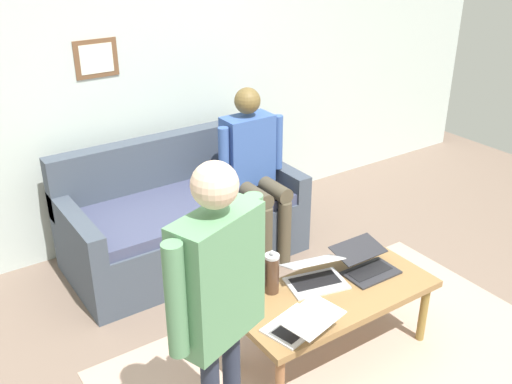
{
  "coord_description": "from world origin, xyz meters",
  "views": [
    {
      "loc": [
        1.83,
        1.87,
        2.39
      ],
      "look_at": [
        -0.03,
        -0.87,
        0.8
      ],
      "focal_mm": 40.89,
      "sensor_mm": 36.0,
      "label": 1
    }
  ],
  "objects_px": {
    "person_standing": "(218,292)",
    "laptop_center": "(366,264)",
    "laptop_right": "(315,276)",
    "person_seated": "(254,164)",
    "laptop_left": "(301,323)",
    "couch": "(182,220)",
    "coffee_table": "(333,298)",
    "french_press": "(272,273)"
  },
  "relations": [
    {
      "from": "person_standing",
      "to": "laptop_center",
      "type": "bearing_deg",
      "value": -162.53
    },
    {
      "from": "laptop_right",
      "to": "person_seated",
      "type": "distance_m",
      "value": 1.19
    },
    {
      "from": "laptop_left",
      "to": "laptop_right",
      "type": "bearing_deg",
      "value": -138.56
    },
    {
      "from": "couch",
      "to": "person_standing",
      "type": "xyz_separation_m",
      "value": [
        0.74,
        1.82,
        0.7
      ]
    },
    {
      "from": "coffee_table",
      "to": "laptop_center",
      "type": "bearing_deg",
      "value": -169.79
    },
    {
      "from": "coffee_table",
      "to": "person_standing",
      "type": "height_order",
      "value": "person_standing"
    },
    {
      "from": "laptop_center",
      "to": "person_seated",
      "type": "xyz_separation_m",
      "value": [
        0.01,
        -1.2,
        0.24
      ]
    },
    {
      "from": "laptop_left",
      "to": "laptop_center",
      "type": "distance_m",
      "value": 0.71
    },
    {
      "from": "laptop_right",
      "to": "french_press",
      "type": "distance_m",
      "value": 0.28
    },
    {
      "from": "laptop_center",
      "to": "person_seated",
      "type": "relative_size",
      "value": 0.25
    },
    {
      "from": "person_standing",
      "to": "person_seated",
      "type": "bearing_deg",
      "value": -128.04
    },
    {
      "from": "couch",
      "to": "laptop_center",
      "type": "relative_size",
      "value": 5.29
    },
    {
      "from": "laptop_center",
      "to": "laptop_right",
      "type": "bearing_deg",
      "value": -13.16
    },
    {
      "from": "laptop_left",
      "to": "french_press",
      "type": "xyz_separation_m",
      "value": [
        -0.07,
        -0.36,
        0.08
      ]
    },
    {
      "from": "person_standing",
      "to": "person_seated",
      "type": "height_order",
      "value": "person_standing"
    },
    {
      "from": "coffee_table",
      "to": "person_standing",
      "type": "xyz_separation_m",
      "value": [
        0.95,
        0.34,
        0.62
      ]
    },
    {
      "from": "coffee_table",
      "to": "person_seated",
      "type": "height_order",
      "value": "person_seated"
    },
    {
      "from": "laptop_right",
      "to": "person_standing",
      "type": "height_order",
      "value": "person_standing"
    },
    {
      "from": "couch",
      "to": "laptop_left",
      "type": "bearing_deg",
      "value": 84.47
    },
    {
      "from": "laptop_left",
      "to": "laptop_right",
      "type": "height_order",
      "value": "laptop_right"
    },
    {
      "from": "couch",
      "to": "person_seated",
      "type": "bearing_deg",
      "value": 155.8
    },
    {
      "from": "coffee_table",
      "to": "person_seated",
      "type": "distance_m",
      "value": 1.33
    },
    {
      "from": "laptop_left",
      "to": "laptop_right",
      "type": "relative_size",
      "value": 0.99
    },
    {
      "from": "laptop_left",
      "to": "person_standing",
      "type": "xyz_separation_m",
      "value": [
        0.58,
        0.18,
        0.53
      ]
    },
    {
      "from": "french_press",
      "to": "person_seated",
      "type": "relative_size",
      "value": 0.21
    },
    {
      "from": "coffee_table",
      "to": "laptop_right",
      "type": "xyz_separation_m",
      "value": [
        0.03,
        -0.13,
        0.09
      ]
    },
    {
      "from": "couch",
      "to": "french_press",
      "type": "xyz_separation_m",
      "value": [
        0.09,
        1.28,
        0.26
      ]
    },
    {
      "from": "laptop_left",
      "to": "couch",
      "type": "bearing_deg",
      "value": -95.53
    },
    {
      "from": "couch",
      "to": "person_standing",
      "type": "distance_m",
      "value": 2.08
    },
    {
      "from": "couch",
      "to": "coffee_table",
      "type": "relative_size",
      "value": 1.43
    },
    {
      "from": "laptop_center",
      "to": "french_press",
      "type": "distance_m",
      "value": 0.62
    },
    {
      "from": "laptop_right",
      "to": "french_press",
      "type": "height_order",
      "value": "french_press"
    },
    {
      "from": "laptop_right",
      "to": "couch",
      "type": "bearing_deg",
      "value": -82.48
    },
    {
      "from": "french_press",
      "to": "person_standing",
      "type": "distance_m",
      "value": 0.96
    },
    {
      "from": "laptop_right",
      "to": "french_press",
      "type": "relative_size",
      "value": 1.45
    },
    {
      "from": "couch",
      "to": "person_standing",
      "type": "height_order",
      "value": "person_standing"
    },
    {
      "from": "laptop_center",
      "to": "french_press",
      "type": "height_order",
      "value": "french_press"
    },
    {
      "from": "laptop_left",
      "to": "french_press",
      "type": "relative_size",
      "value": 1.43
    },
    {
      "from": "coffee_table",
      "to": "person_standing",
      "type": "bearing_deg",
      "value": 19.69
    },
    {
      "from": "couch",
      "to": "laptop_left",
      "type": "distance_m",
      "value": 1.66
    },
    {
      "from": "coffee_table",
      "to": "laptop_left",
      "type": "bearing_deg",
      "value": 23.98
    },
    {
      "from": "coffee_table",
      "to": "french_press",
      "type": "bearing_deg",
      "value": -33.9
    }
  ]
}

